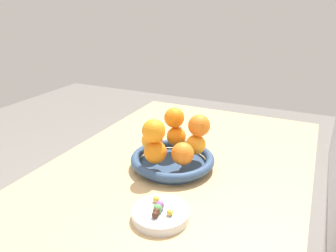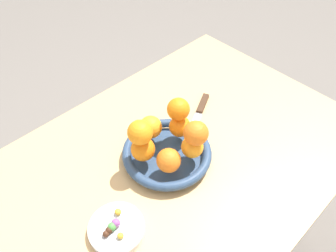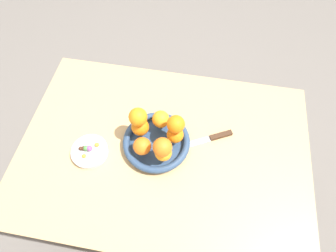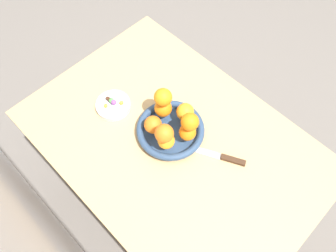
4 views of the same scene
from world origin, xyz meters
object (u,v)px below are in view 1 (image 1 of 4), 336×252
Objects in this scene: knife at (181,140)px; orange_5 at (174,118)px; orange_0 at (183,154)px; orange_2 at (176,137)px; candy_ball_5 at (155,215)px; orange_4 at (155,152)px; orange_1 at (196,144)px; orange_6 at (199,125)px; orange_7 at (154,131)px; dining_table at (180,188)px; candy_ball_4 at (159,208)px; orange_3 at (152,140)px; fruit_bowl at (173,160)px; candy_ball_6 at (156,212)px; candy_ball_1 at (156,199)px; candy_ball_3 at (160,205)px; candy_dish at (161,214)px; candy_ball_0 at (170,212)px; candy_ball_2 at (158,208)px.

orange_5 is at bearing 12.25° from knife.
orange_2 is (-0.11, -0.07, -0.00)m from orange_0.
orange_4 is at bearing -153.35° from candy_ball_5.
orange_1 is 0.19m from knife.
orange_2 is at bearing -109.36° from orange_6.
orange_2 is 0.06m from orange_5.
dining_table is at bearing 155.56° from orange_7.
candy_ball_4 is 1.04× the size of candy_ball_5.
candy_ball_5 is (0.27, 0.15, -0.04)m from orange_3.
orange_2 is 0.26× the size of knife.
fruit_bowl reaches higher than candy_ball_6.
candy_ball_1 is 0.77× the size of candy_ball_3.
candy_dish is 0.03m from candy_ball_0.
candy_ball_2 is at bearing -171.88° from candy_ball_6.
candy_ball_1 reaches higher than candy_ball_5.
candy_ball_3 reaches higher than fruit_bowl.
orange_6 reaches higher than candy_ball_1.
orange_0 is 1.00× the size of orange_6.
orange_7 reaches higher than fruit_bowl.
orange_7 is at bearing -52.92° from orange_4.
fruit_bowl reaches higher than dining_table.
orange_3 is (0.06, -0.05, 0.00)m from orange_2.
candy_ball_1 reaches higher than candy_dish.
candy_ball_3 is (0.30, 0.10, -0.10)m from orange_5.
orange_0 is 1.07× the size of orange_1.
orange_1 reaches higher than fruit_bowl.
candy_ball_5 is at bearing 7.23° from orange_0.
knife is (-0.42, -0.12, -0.03)m from candy_ball_3.
knife is (-0.43, -0.12, -0.03)m from candy_ball_2.
candy_ball_4 is at bearing 5.55° from candy_ball_3.
candy_ball_1 is at bearing 8.78° from dining_table.
dining_table is 0.25m from orange_7.
orange_2 is at bearing 176.57° from orange_4.
orange_1 is 3.80× the size of candy_ball_4.
orange_3 is 1.04× the size of orange_5.
orange_6 is 0.27m from candy_ball_1.
candy_ball_1 is at bearing -144.26° from candy_ball_4.
candy_dish is 8.81× the size of candy_ball_5.
candy_ball_2 is (0.18, 0.10, -0.11)m from orange_7.
candy_ball_0 is (0.25, 0.18, -0.04)m from orange_3.
knife is (-0.25, -0.03, -0.07)m from orange_4.
orange_0 is at bearing 107.81° from orange_4.
candy_dish is 2.18× the size of orange_2.
candy_ball_2 is at bearing 16.63° from fruit_bowl.
orange_2 is 0.33m from candy_ball_2.
candy_ball_2 is 1.35× the size of candy_ball_5.
orange_5 is 0.34m from candy_ball_4.
candy_ball_5 is (0.27, 0.08, 0.01)m from fruit_bowl.
orange_2 is 0.34m from candy_ball_0.
orange_2 is at bearing -164.06° from candy_ball_6.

